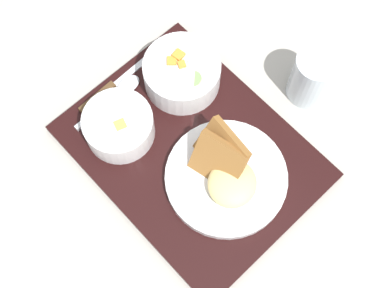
% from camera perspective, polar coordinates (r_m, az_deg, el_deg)
% --- Properties ---
extents(ground_plane, '(4.00, 4.00, 0.00)m').
position_cam_1_polar(ground_plane, '(0.96, 0.00, -0.97)').
color(ground_plane, '#ADA89E').
extents(serving_tray, '(0.45, 0.36, 0.01)m').
position_cam_1_polar(serving_tray, '(0.96, 0.00, -0.82)').
color(serving_tray, black).
rests_on(serving_tray, ground_plane).
extents(bowl_salad, '(0.14, 0.14, 0.07)m').
position_cam_1_polar(bowl_salad, '(0.98, -1.09, 7.63)').
color(bowl_salad, white).
rests_on(bowl_salad, serving_tray).
extents(bowl_soup, '(0.12, 0.12, 0.06)m').
position_cam_1_polar(bowl_soup, '(0.94, -7.83, 1.99)').
color(bowl_soup, white).
rests_on(bowl_soup, serving_tray).
extents(plate_main, '(0.21, 0.21, 0.09)m').
position_cam_1_polar(plate_main, '(0.92, 3.73, -3.21)').
color(plate_main, white).
rests_on(plate_main, serving_tray).
extents(knife, '(0.02, 0.19, 0.01)m').
position_cam_1_polar(knife, '(1.00, -9.19, 5.54)').
color(knife, silver).
rests_on(knife, serving_tray).
extents(spoon, '(0.03, 0.15, 0.01)m').
position_cam_1_polar(spoon, '(1.00, -8.03, 5.27)').
color(spoon, silver).
rests_on(spoon, serving_tray).
extents(glass_water, '(0.08, 0.08, 0.11)m').
position_cam_1_polar(glass_water, '(1.00, 12.61, 6.84)').
color(glass_water, silver).
rests_on(glass_water, ground_plane).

